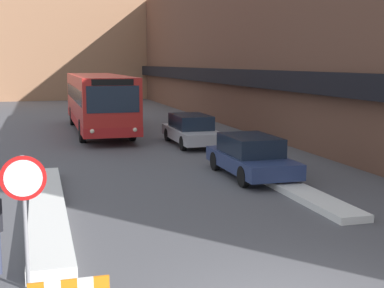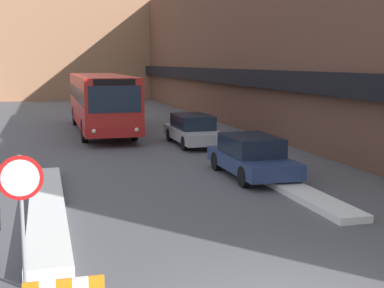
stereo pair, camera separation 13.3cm
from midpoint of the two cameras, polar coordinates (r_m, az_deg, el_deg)
name	(u,v)px [view 2 (the right image)]	position (r m, az deg, el deg)	size (l,w,h in m)	color
building_row_right	(269,42)	(33.93, 8.28, 10.70)	(5.50, 60.00, 10.27)	brown
building_backdrop_far	(75,31)	(60.74, -12.32, 11.65)	(26.00, 8.00, 14.45)	#996B4C
snow_bank_left	(47,207)	(14.54, -14.97, -6.52)	(0.90, 9.49, 0.26)	silver
snow_bank_right	(284,184)	(17.06, 10.01, -4.24)	(0.90, 8.18, 0.19)	silver
city_bus	(101,101)	(30.40, -9.59, 4.56)	(2.73, 12.48, 3.18)	red
parked_car_front	(251,156)	(18.36, 6.57, -1.28)	(1.84, 4.49, 1.40)	navy
parked_car_middle	(193,130)	(25.33, 0.25, 1.54)	(1.82, 4.79, 1.43)	#B7B7BC
stop_sign	(21,193)	(9.41, -17.39, -5.03)	(0.76, 0.08, 2.35)	gray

